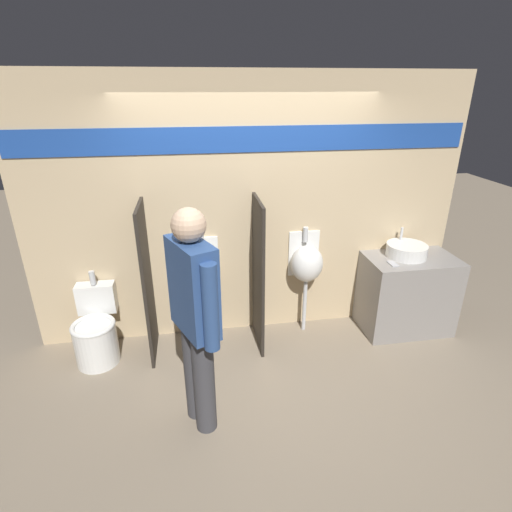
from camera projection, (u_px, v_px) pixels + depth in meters
ground_plane at (259, 357)px, 4.08m from camera, size 16.00×16.00×0.00m
display_wall at (249, 212)px, 4.09m from camera, size 4.48×0.07×2.70m
sink_counter at (407, 294)px, 4.42m from camera, size 0.96×0.58×0.86m
sink_basin at (406, 250)px, 4.27m from camera, size 0.43×0.43×0.28m
cell_phone at (393, 264)px, 4.09m from camera, size 0.07×0.14×0.01m
divider_near_counter at (148, 283)px, 3.87m from camera, size 0.03×0.59×1.57m
divider_mid at (258, 276)px, 4.03m from camera, size 0.03×0.59×1.57m
urinal_near_counter at (203, 271)px, 4.07m from camera, size 0.35×0.30×1.19m
urinal_far at (306, 264)px, 4.24m from camera, size 0.35×0.30×1.19m
toilet at (96, 333)px, 3.95m from camera, size 0.42×0.59×0.87m
person_in_vest at (195, 315)px, 2.92m from camera, size 0.37×0.59×1.82m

